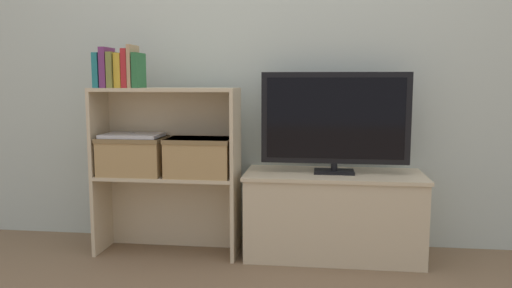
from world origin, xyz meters
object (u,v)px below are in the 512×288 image
tv_stand (333,214)px  book_plum (107,68)px  laptop (132,135)px  storage_basket_left (133,154)px  book_mustard (121,71)px  tv (335,120)px  storage_basket_right (199,155)px  book_tan (133,67)px  book_forest (139,70)px  book_olive (114,70)px  book_crimson (128,68)px  book_teal (100,70)px

tv_stand → book_plum: book_plum is taller
laptop → storage_basket_left: bearing=0.0°
book_plum → book_mustard: book_plum is taller
tv → storage_basket_right: tv is taller
book_tan → book_forest: bearing=0.0°
book_forest → storage_basket_left: book_forest is taller
tv_stand → book_olive: 1.46m
tv → book_tan: book_tan is taller
tv_stand → book_plum: (-1.25, -0.10, 0.82)m
tv_stand → book_olive: size_ratio=5.08×
storage_basket_left → storage_basket_right: same height
book_olive → storage_basket_left: size_ratio=0.54×
book_olive → book_mustard: 0.04m
book_forest → tv_stand: bearing=5.4°
book_plum → book_crimson: 0.12m
book_tan → storage_basket_right: size_ratio=0.64×
book_mustard → book_forest: 0.10m
book_mustard → book_forest: bearing=-0.0°
book_olive → book_mustard: book_olive is taller
storage_basket_left → laptop: 0.11m
storage_basket_left → laptop: size_ratio=1.12×
book_mustard → book_crimson: 0.04m
book_plum → book_mustard: bearing=0.0°
book_crimson → book_olive: bearing=180.0°
tv → laptop: 1.14m
book_forest → storage_basket_right: (0.33, 0.02, -0.47)m
tv_stand → storage_basket_left: (-1.13, -0.08, 0.33)m
tv → book_mustard: size_ratio=4.31×
tv_stand → book_tan: book_tan is taller
tv → storage_basket_left: size_ratio=2.24×
book_olive → book_mustard: (0.04, 0.00, -0.00)m
tv_stand → book_olive: (-1.21, -0.10, 0.80)m
tv_stand → storage_basket_left: size_ratio=2.72×
book_teal → book_olive: book_olive is taller
tv → book_plum: (-1.25, -0.10, 0.28)m
book_teal → laptop: book_teal is taller
book_tan → storage_basket_left: size_ratio=0.64×
tv_stand → book_crimson: bearing=-174.9°
book_crimson → storage_basket_left: 0.48m
book_plum → book_forest: book_plum is taller
book_teal → book_plum: bearing=0.0°
tv_stand → book_plum: size_ratio=4.47×
book_forest → storage_basket_left: size_ratio=0.52×
tv_stand → storage_basket_left: storage_basket_left is taller
book_olive → book_tan: size_ratio=0.84×
book_forest → book_plum: bearing=180.0°
book_teal → book_mustard: size_ratio=1.02×
book_teal → book_tan: (0.19, 0.00, 0.02)m
book_plum → storage_basket_left: 0.50m
book_plum → storage_basket_left: size_ratio=0.61×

